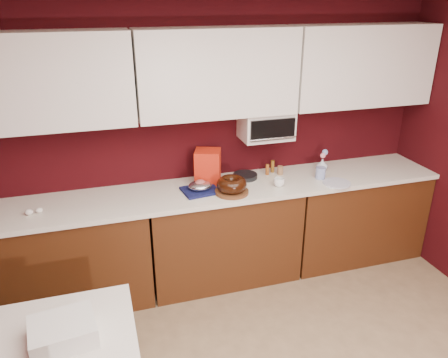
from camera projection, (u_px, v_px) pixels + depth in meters
wall_back at (212, 138)px, 3.90m from camera, size 4.00×0.02×2.50m
base_cabinet_left at (67, 258)px, 3.59m from camera, size 1.31×0.58×0.86m
base_cabinet_center at (223, 235)px, 3.94m from camera, size 1.31×0.58×0.86m
base_cabinet_right at (352, 215)px, 4.30m from camera, size 1.31×0.58×0.86m
countertop at (222, 189)px, 3.77m from camera, size 4.00×0.62×0.04m
upper_cabinet_left at (41, 82)px, 3.16m from camera, size 1.31×0.33×0.70m
upper_cabinet_center at (217, 73)px, 3.52m from camera, size 1.31×0.33×0.70m
upper_cabinet_right at (361, 66)px, 3.87m from camera, size 1.31×0.33×0.70m
toaster_oven at (266, 125)px, 3.84m from camera, size 0.45×0.30×0.25m
toaster_oven_door at (273, 130)px, 3.70m from camera, size 0.40×0.02×0.18m
toaster_oven_handle at (273, 139)px, 3.72m from camera, size 0.42×0.02×0.02m
cake_base at (232, 192)px, 3.64m from camera, size 0.29×0.29×0.03m
bundt_cake at (232, 184)px, 3.62m from camera, size 0.33×0.33×0.10m
navy_towel at (200, 190)px, 3.67m from camera, size 0.32×0.28×0.02m
foil_ham_nest at (200, 186)px, 3.66m from camera, size 0.25×0.24×0.07m
roasted_ham at (200, 183)px, 3.65m from camera, size 0.11×0.11×0.06m
pandoro_box at (208, 166)px, 3.81m from camera, size 0.27×0.26×0.30m
dark_pan at (245, 176)px, 3.95m from camera, size 0.28×0.28×0.04m
coffee_mug at (279, 181)px, 3.76m from camera, size 0.10×0.10×0.09m
blue_jar at (320, 173)px, 3.93m from camera, size 0.11×0.11×0.11m
flower_vase at (322, 164)px, 4.10m from camera, size 0.11×0.11×0.12m
flower_pink at (323, 155)px, 4.07m from camera, size 0.05×0.05×0.05m
flower_blue at (325, 152)px, 4.09m from camera, size 0.06×0.06×0.06m
china_plate at (337, 183)px, 3.83m from camera, size 0.25×0.25×0.01m
amber_bottle at (267, 170)px, 4.01m from camera, size 0.04×0.04×0.10m
paper_cup at (280, 170)px, 4.02m from camera, size 0.06×0.06×0.08m
egg_left at (39, 210)px, 3.31m from camera, size 0.06×0.05×0.04m
egg_right at (29, 212)px, 3.28m from camera, size 0.07×0.06×0.05m
newspaper_stack at (63, 332)px, 2.28m from camera, size 0.36×0.31×0.12m
amber_bottle_tall at (273, 166)px, 4.06m from camera, size 0.04×0.04×0.12m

